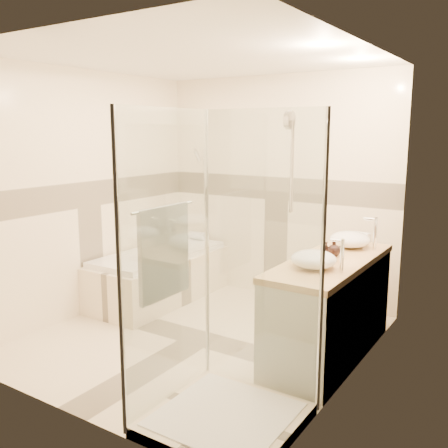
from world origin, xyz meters
The scene contains 12 objects.
room centered at (0.06, 0.01, 1.26)m, with size 2.82×3.02×2.52m.
bathtub centered at (-1.02, 0.65, 0.31)m, with size 0.75×1.70×0.56m.
vanity centered at (1.12, 0.30, 0.43)m, with size 0.58×1.62×0.85m.
shower_enclosure centered at (0.83, -0.97, 0.51)m, with size 0.96×0.93×2.04m.
vessel_sink_near centered at (1.10, 0.81, 0.92)m, with size 0.36×0.36×0.15m, color white.
vessel_sink_far centered at (1.10, -0.03, 0.92)m, with size 0.35×0.35×0.14m, color white.
faucet_near centered at (1.32, 0.81, 1.02)m, with size 0.12×0.03×0.30m.
faucet_far centered at (1.32, -0.03, 1.00)m, with size 0.11×0.03×0.26m.
amenity_bottle_a centered at (1.10, 0.23, 0.93)m, with size 0.07×0.07×0.16m, color black.
amenity_bottle_b centered at (1.10, 0.40, 0.92)m, with size 0.11×0.11×0.14m, color black.
folded_towels centered at (1.10, 0.99, 0.89)m, with size 0.16×0.27×0.09m, color silver.
rolled_towel centered at (-1.02, 1.38, 0.61)m, with size 0.10×0.10×0.22m, color silver.
Camera 1 is at (2.55, -3.53, 1.89)m, focal length 40.00 mm.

